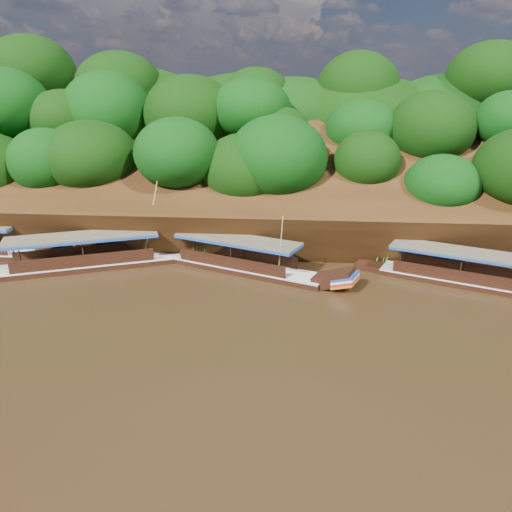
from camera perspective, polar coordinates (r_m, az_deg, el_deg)
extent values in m
plane|color=black|center=(28.35, 1.52, -7.34)|extent=(160.00, 160.00, 0.00)
cube|color=black|center=(42.35, 2.90, 6.67)|extent=(120.00, 16.12, 13.64)
cube|color=black|center=(52.88, 3.26, 5.31)|extent=(120.00, 24.00, 12.00)
ellipsoid|color=#17460B|center=(42.02, -5.41, 6.51)|extent=(18.00, 8.00, 6.40)
ellipsoid|color=#17460B|center=(48.47, 3.35, 15.07)|extent=(24.00, 11.00, 8.40)
cube|color=black|center=(35.91, 23.44, -3.12)|extent=(11.65, 6.59, 0.83)
cube|color=silver|center=(35.77, 23.52, -2.53)|extent=(11.67, 6.64, 0.09)
cube|color=brown|center=(35.24, 22.73, 0.43)|extent=(9.42, 5.84, 0.11)
cube|color=#18459F|center=(35.27, 22.70, 0.26)|extent=(9.42, 5.84, 0.17)
cube|color=black|center=(35.34, -1.09, -1.81)|extent=(11.46, 6.39, 0.87)
cube|color=silver|center=(35.20, -1.10, -1.18)|extent=(11.49, 6.45, 0.10)
cube|color=black|center=(32.69, 8.94, -2.57)|extent=(3.14, 2.52, 1.62)
cube|color=#18459F|center=(32.39, 10.17, -2.31)|extent=(1.94, 2.07, 0.59)
cube|color=red|center=(32.51, 10.14, -2.84)|extent=(1.94, 2.07, 0.59)
cube|color=brown|center=(34.92, -2.16, 1.94)|extent=(9.27, 5.72, 0.12)
cube|color=#18459F|center=(34.95, -2.15, 1.76)|extent=(9.27, 5.72, 0.17)
cylinder|color=tan|center=(32.79, 2.82, 1.18)|extent=(0.35, 0.61, 4.18)
cube|color=black|center=(38.02, -17.67, -1.21)|extent=(13.08, 7.17, 0.90)
cube|color=silver|center=(37.88, -17.74, -0.59)|extent=(13.11, 7.23, 0.10)
cube|color=black|center=(38.40, -6.63, 0.92)|extent=(3.52, 2.74, 1.78)
cube|color=#18459F|center=(38.47, -5.44, 1.46)|extent=(2.17, 2.22, 0.67)
cube|color=red|center=(38.57, -5.42, 0.98)|extent=(2.17, 2.22, 0.67)
cube|color=brown|center=(37.30, -19.31, 2.15)|extent=(10.56, 6.36, 0.12)
cube|color=#18459F|center=(37.34, -19.29, 1.98)|extent=(10.56, 6.36, 0.18)
cylinder|color=tan|center=(37.01, -11.96, 4.09)|extent=(1.17, 1.05, 5.50)
cube|color=black|center=(40.77, -21.95, 0.75)|extent=(2.91, 1.75, 1.74)
cube|color=#18459F|center=(40.35, -21.04, 1.15)|extent=(1.51, 1.81, 0.63)
cube|color=red|center=(40.45, -20.98, 0.67)|extent=(1.51, 1.81, 0.63)
cone|color=#39731C|center=(42.24, -24.85, 1.03)|extent=(1.50, 1.50, 1.56)
cone|color=#39731C|center=(39.43, -17.35, 1.21)|extent=(1.50, 1.50, 2.15)
cone|color=#39731C|center=(36.92, -6.38, 0.27)|extent=(1.50, 1.50, 1.53)
cone|color=#39731C|center=(36.47, 3.06, 0.37)|extent=(1.50, 1.50, 1.82)
cone|color=#39731C|center=(37.72, 14.11, 0.77)|extent=(1.50, 1.50, 2.23)
cone|color=#39731C|center=(37.95, 21.10, -0.46)|extent=(1.50, 1.50, 1.47)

